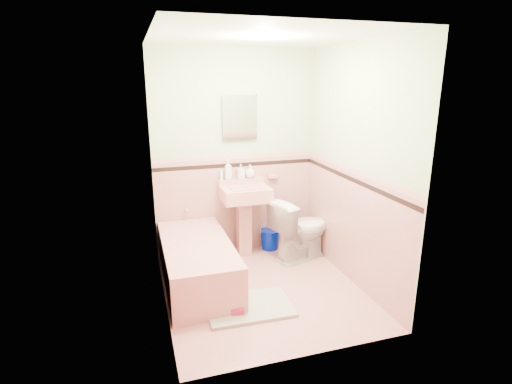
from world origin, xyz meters
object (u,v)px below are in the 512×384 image
object	(u,v)px
shoe	(236,310)
bathtub	(198,265)
medicine_cabinet	(240,117)
toilet	(301,229)
soap_bottle_left	(228,170)
bucket	(270,239)
sink	(245,222)
soap_bottle_mid	(241,171)
soap_bottle_right	(250,171)

from	to	relation	value
shoe	bathtub	bearing A→B (deg)	122.90
medicine_cabinet	toilet	size ratio (longest dim) A/B	0.61
soap_bottle_left	bucket	xyz separation A→B (m)	(0.53, -0.06, -0.95)
sink	soap_bottle_left	size ratio (longest dim) A/B	3.72
soap_bottle_left	soap_bottle_mid	size ratio (longest dim) A/B	1.35
soap_bottle_mid	soap_bottle_right	size ratio (longest dim) A/B	1.09
bucket	shoe	size ratio (longest dim) A/B	1.72
toilet	shoe	bearing A→B (deg)	115.57
bucket	soap_bottle_left	bearing A→B (deg)	173.99
bathtub	medicine_cabinet	distance (m)	1.78
medicine_cabinet	sink	bearing A→B (deg)	-90.00
bathtub	soap_bottle_mid	size ratio (longest dim) A/B	8.40
soap_bottle_left	shoe	size ratio (longest dim) A/B	1.59
sink	shoe	bearing A→B (deg)	-109.46
bathtub	soap_bottle_mid	world-z (taller)	soap_bottle_mid
shoe	bucket	bearing A→B (deg)	74.57
soap_bottle_mid	medicine_cabinet	bearing A→B (deg)	88.06
bathtub	soap_bottle_mid	distance (m)	1.28
sink	soap_bottle_mid	bearing A→B (deg)	90.32
soap_bottle_left	soap_bottle_right	bearing A→B (deg)	0.00
soap_bottle_left	shoe	bearing A→B (deg)	-101.22
bucket	shoe	world-z (taller)	bucket
soap_bottle_left	bucket	distance (m)	1.09
sink	shoe	world-z (taller)	sink
bathtub	shoe	distance (m)	0.78
sink	medicine_cabinet	world-z (taller)	medicine_cabinet
shoe	medicine_cabinet	bearing A→B (deg)	88.16
sink	bucket	distance (m)	0.50
soap_bottle_right	toilet	bearing A→B (deg)	-39.59
soap_bottle_left	soap_bottle_mid	world-z (taller)	soap_bottle_left
bucket	soap_bottle_mid	bearing A→B (deg)	171.44
bucket	shoe	distance (m)	1.61
bathtub	soap_bottle_right	size ratio (longest dim) A/B	9.12
soap_bottle_mid	toilet	xyz separation A→B (m)	(0.63, -0.43, -0.67)
medicine_cabinet	bathtub	bearing A→B (deg)	-132.58
bathtub	bucket	world-z (taller)	bathtub
medicine_cabinet	shoe	distance (m)	2.24
bathtub	toilet	distance (m)	1.35
sink	soap_bottle_right	bearing A→B (deg)	56.67
soap_bottle_right	bathtub	bearing A→B (deg)	-138.35
sink	soap_bottle_right	size ratio (longest dim) A/B	5.44
soap_bottle_right	medicine_cabinet	bearing A→B (deg)	165.78
soap_bottle_left	medicine_cabinet	bearing A→B (deg)	10.67
bathtub	bucket	xyz separation A→B (m)	(1.05, 0.65, -0.09)
soap_bottle_left	soap_bottle_right	distance (m)	0.28
medicine_cabinet	soap_bottle_right	bearing A→B (deg)	-14.22
soap_bottle_left	soap_bottle_right	size ratio (longest dim) A/B	1.47
bathtub	toilet	size ratio (longest dim) A/B	1.97
bucket	shoe	bearing A→B (deg)	-120.44
bucket	toilet	bearing A→B (deg)	-54.37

